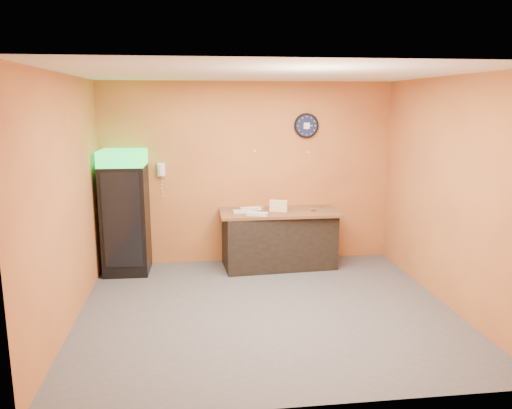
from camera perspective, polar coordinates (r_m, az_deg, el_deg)
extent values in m
plane|color=#47474C|center=(6.22, 1.23, -11.92)|extent=(4.50, 4.50, 0.00)
cube|color=#C37A37|center=(7.77, -0.87, 3.57)|extent=(4.50, 0.02, 2.80)
cube|color=#C37A37|center=(5.92, -20.80, 0.28)|extent=(0.02, 4.00, 2.80)
cube|color=#C37A37|center=(6.53, 21.23, 1.24)|extent=(0.02, 4.00, 2.80)
cube|color=white|center=(5.72, 1.36, 14.76)|extent=(4.50, 4.00, 0.02)
cube|color=black|center=(7.56, -14.65, -1.69)|extent=(0.65, 0.65, 1.59)
cube|color=#18D142|center=(7.41, -15.01, 5.18)|extent=(0.65, 0.65, 0.23)
cube|color=black|center=(7.23, -14.93, -1.75)|extent=(0.53, 0.03, 1.37)
cube|color=black|center=(7.67, 2.63, -4.05)|extent=(1.71, 0.85, 0.83)
cylinder|color=black|center=(7.82, 5.76, 8.96)|extent=(0.38, 0.05, 0.38)
cylinder|color=#0F1433|center=(7.80, 5.81, 8.95)|extent=(0.33, 0.01, 0.33)
cube|color=white|center=(7.79, 5.82, 8.95)|extent=(0.09, 0.00, 0.09)
cube|color=white|center=(7.68, -10.76, 3.94)|extent=(0.11, 0.06, 0.20)
cube|color=white|center=(7.63, -10.79, 3.89)|extent=(0.05, 0.04, 0.17)
cube|color=brown|center=(7.56, 2.66, -0.86)|extent=(1.79, 0.83, 0.04)
cube|color=#F3E5BD|center=(7.51, 2.59, -0.58)|extent=(0.28, 0.18, 0.06)
cube|color=#F3E5BD|center=(7.50, 2.60, -0.16)|extent=(0.28, 0.18, 0.06)
cube|color=#F3E5BD|center=(7.49, 2.60, 0.26)|extent=(0.28, 0.18, 0.06)
cube|color=beige|center=(7.40, -1.55, -0.81)|extent=(0.28, 0.11, 0.04)
cube|color=beige|center=(7.24, 0.14, -1.08)|extent=(0.33, 0.23, 0.04)
cube|color=beige|center=(7.59, -0.64, -0.48)|extent=(0.33, 0.17, 0.04)
cylinder|color=silver|center=(7.57, 0.80, -0.44)|extent=(0.06, 0.06, 0.06)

